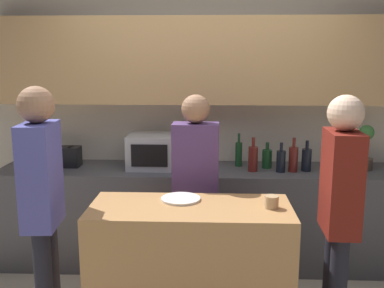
{
  "coord_description": "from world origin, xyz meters",
  "views": [
    {
      "loc": [
        0.08,
        -2.48,
        1.87
      ],
      "look_at": [
        -0.05,
        0.47,
        1.29
      ],
      "focal_mm": 42.0,
      "sensor_mm": 36.0,
      "label": 1
    }
  ],
  "objects_px": {
    "bottle_1": "(253,158)",
    "bottle_2": "(267,158)",
    "microwave": "(158,151)",
    "plate_on_island": "(181,199)",
    "person_center": "(340,204)",
    "person_left": "(42,196)",
    "potted_plant": "(365,147)",
    "bottle_4": "(293,159)",
    "person_right": "(196,182)",
    "bottle_5": "(306,159)",
    "cup_0": "(272,202)",
    "bottle_3": "(281,161)",
    "toaster": "(66,157)",
    "bottle_0": "(239,154)"
  },
  "relations": [
    {
      "from": "bottle_1",
      "to": "bottle_2",
      "type": "bearing_deg",
      "value": 41.72
    },
    {
      "from": "microwave",
      "to": "plate_on_island",
      "type": "bearing_deg",
      "value": -75.64
    },
    {
      "from": "bottle_1",
      "to": "person_center",
      "type": "height_order",
      "value": "person_center"
    },
    {
      "from": "person_left",
      "to": "potted_plant",
      "type": "bearing_deg",
      "value": 113.85
    },
    {
      "from": "bottle_4",
      "to": "plate_on_island",
      "type": "bearing_deg",
      "value": -132.62
    },
    {
      "from": "person_center",
      "to": "person_right",
      "type": "relative_size",
      "value": 1.03
    },
    {
      "from": "bottle_5",
      "to": "person_right",
      "type": "height_order",
      "value": "person_right"
    },
    {
      "from": "bottle_1",
      "to": "plate_on_island",
      "type": "relative_size",
      "value": 1.15
    },
    {
      "from": "bottle_1",
      "to": "bottle_4",
      "type": "bearing_deg",
      "value": 0.56
    },
    {
      "from": "person_left",
      "to": "bottle_5",
      "type": "bearing_deg",
      "value": 118.46
    },
    {
      "from": "potted_plant",
      "to": "cup_0",
      "type": "height_order",
      "value": "potted_plant"
    },
    {
      "from": "microwave",
      "to": "person_center",
      "type": "bearing_deg",
      "value": -44.44
    },
    {
      "from": "bottle_2",
      "to": "bottle_4",
      "type": "relative_size",
      "value": 0.78
    },
    {
      "from": "microwave",
      "to": "cup_0",
      "type": "relative_size",
      "value": 5.98
    },
    {
      "from": "bottle_1",
      "to": "bottle_4",
      "type": "height_order",
      "value": "bottle_1"
    },
    {
      "from": "microwave",
      "to": "bottle_3",
      "type": "height_order",
      "value": "microwave"
    },
    {
      "from": "toaster",
      "to": "bottle_1",
      "type": "bearing_deg",
      "value": -3.57
    },
    {
      "from": "potted_plant",
      "to": "cup_0",
      "type": "distance_m",
      "value": 1.57
    },
    {
      "from": "bottle_3",
      "to": "person_right",
      "type": "distance_m",
      "value": 0.9
    },
    {
      "from": "microwave",
      "to": "bottle_4",
      "type": "relative_size",
      "value": 1.75
    },
    {
      "from": "potted_plant",
      "to": "bottle_4",
      "type": "relative_size",
      "value": 1.33
    },
    {
      "from": "potted_plant",
      "to": "bottle_2",
      "type": "xyz_separation_m",
      "value": [
        -0.85,
        0.02,
        -0.11
      ]
    },
    {
      "from": "bottle_1",
      "to": "cup_0",
      "type": "xyz_separation_m",
      "value": [
        0.01,
        -1.12,
        -0.02
      ]
    },
    {
      "from": "cup_0",
      "to": "plate_on_island",
      "type": "bearing_deg",
      "value": 166.74
    },
    {
      "from": "bottle_5",
      "to": "bottle_4",
      "type": "bearing_deg",
      "value": -167.58
    },
    {
      "from": "bottle_4",
      "to": "person_left",
      "type": "distance_m",
      "value": 2.11
    },
    {
      "from": "bottle_0",
      "to": "person_left",
      "type": "relative_size",
      "value": 0.18
    },
    {
      "from": "bottle_4",
      "to": "person_left",
      "type": "height_order",
      "value": "person_left"
    },
    {
      "from": "toaster",
      "to": "cup_0",
      "type": "relative_size",
      "value": 2.99
    },
    {
      "from": "bottle_3",
      "to": "bottle_5",
      "type": "xyz_separation_m",
      "value": [
        0.23,
        0.05,
        0.0
      ]
    },
    {
      "from": "toaster",
      "to": "potted_plant",
      "type": "relative_size",
      "value": 0.66
    },
    {
      "from": "bottle_4",
      "to": "plate_on_island",
      "type": "distance_m",
      "value": 1.34
    },
    {
      "from": "potted_plant",
      "to": "toaster",
      "type": "bearing_deg",
      "value": 180.0
    },
    {
      "from": "bottle_4",
      "to": "bottle_5",
      "type": "bearing_deg",
      "value": 12.42
    },
    {
      "from": "bottle_0",
      "to": "bottle_3",
      "type": "bearing_deg",
      "value": -29.45
    },
    {
      "from": "person_left",
      "to": "toaster",
      "type": "bearing_deg",
      "value": -172.43
    },
    {
      "from": "plate_on_island",
      "to": "person_right",
      "type": "relative_size",
      "value": 0.16
    },
    {
      "from": "toaster",
      "to": "bottle_1",
      "type": "xyz_separation_m",
      "value": [
        1.68,
        -0.1,
        0.02
      ]
    },
    {
      "from": "bottle_5",
      "to": "person_left",
      "type": "relative_size",
      "value": 0.16
    },
    {
      "from": "person_center",
      "to": "bottle_0",
      "type": "bearing_deg",
      "value": 24.31
    },
    {
      "from": "microwave",
      "to": "potted_plant",
      "type": "xyz_separation_m",
      "value": [
        1.83,
        0.0,
        0.05
      ]
    },
    {
      "from": "bottle_4",
      "to": "bottle_5",
      "type": "relative_size",
      "value": 1.11
    },
    {
      "from": "bottle_5",
      "to": "plate_on_island",
      "type": "xyz_separation_m",
      "value": [
        -1.03,
        -1.01,
        -0.04
      ]
    },
    {
      "from": "bottle_2",
      "to": "person_left",
      "type": "height_order",
      "value": "person_left"
    },
    {
      "from": "bottle_5",
      "to": "cup_0",
      "type": "xyz_separation_m",
      "value": [
        -0.45,
        -1.15,
        -0.01
      ]
    },
    {
      "from": "bottle_1",
      "to": "bottle_4",
      "type": "relative_size",
      "value": 1.0
    },
    {
      "from": "person_center",
      "to": "potted_plant",
      "type": "bearing_deg",
      "value": -22.27
    },
    {
      "from": "bottle_3",
      "to": "bottle_0",
      "type": "bearing_deg",
      "value": 150.55
    },
    {
      "from": "bottle_1",
      "to": "bottle_0",
      "type": "bearing_deg",
      "value": 122.31
    },
    {
      "from": "bottle_3",
      "to": "cup_0",
      "type": "relative_size",
      "value": 2.97
    }
  ]
}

